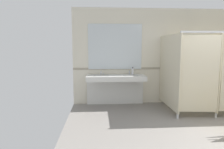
# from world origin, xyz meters

# --- Properties ---
(wall_back) EXTENTS (6.96, 0.12, 2.80)m
(wall_back) POSITION_xyz_m (0.00, 2.72, 1.40)
(wall_back) COLOR beige
(wall_back) RESTS_ON ground_plane
(wall_back_tile_band) EXTENTS (6.96, 0.01, 0.06)m
(wall_back_tile_band) POSITION_xyz_m (0.00, 2.66, 1.05)
(wall_back_tile_band) COLOR #9E937F
(wall_back_tile_band) RESTS_ON wall_back
(vanity_counter) EXTENTS (1.66, 0.58, 1.00)m
(vanity_counter) POSITION_xyz_m (-2.25, 2.45, 0.65)
(vanity_counter) COLOR silver
(vanity_counter) RESTS_ON ground_plane
(mirror_panel) EXTENTS (1.56, 0.02, 1.30)m
(mirror_panel) POSITION_xyz_m (-2.25, 2.65, 1.69)
(mirror_panel) COLOR silver
(mirror_panel) RESTS_ON wall_back
(soap_dispenser) EXTENTS (0.07, 0.07, 0.22)m
(soap_dispenser) POSITION_xyz_m (-1.75, 2.53, 0.98)
(soap_dispenser) COLOR white
(soap_dispenser) RESTS_ON vanity_counter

